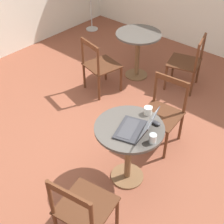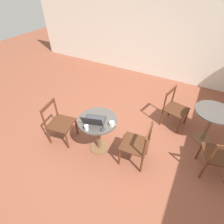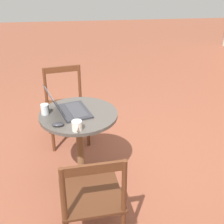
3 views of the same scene
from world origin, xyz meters
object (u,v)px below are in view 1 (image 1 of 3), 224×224
chair_near_left (83,209)px  drinking_glass (153,138)px  mug (148,110)px  laptop (136,128)px  mouse (156,123)px  chair_mid_left (100,66)px  chair_mid_front (187,63)px  cafe_table_near (129,140)px  chair_near_right (162,113)px  cafe_table_mid (138,44)px

chair_near_left → drinking_glass: bearing=-10.1°
drinking_glass → mug: bearing=41.4°
laptop → mouse: bearing=-20.4°
chair_mid_left → drinking_glass: chair_mid_left is taller
mug → chair_mid_front: bearing=15.7°
cafe_table_near → chair_mid_front: chair_mid_front is taller
chair_mid_left → mug: (-0.78, -1.42, 0.36)m
cafe_table_near → mug: size_ratio=6.25×
chair_mid_front → mug: size_ratio=7.14×
chair_near_left → drinking_glass: 0.89m
laptop → mug: 0.32m
mouse → mug: (0.09, 0.16, 0.03)m
cafe_table_near → drinking_glass: size_ratio=8.10×
mouse → mug: 0.18m
mouse → cafe_table_near: bearing=140.5°
chair_near_right → chair_near_left: (-1.57, -0.22, 0.00)m
chair_near_left → laptop: (0.81, 0.06, 0.37)m
cafe_table_mid → mouse: (-1.58, -1.42, 0.19)m
cafe_table_near → mug: 0.36m
chair_mid_left → mouse: bearing=-118.7°
mouse → laptop: bearing=159.6°
cafe_table_near → cafe_table_mid: same height
chair_near_right → laptop: (-0.76, -0.16, 0.37)m
cafe_table_near → mouse: mouse is taller
chair_near_left → drinking_glass: chair_near_left is taller
chair_mid_left → drinking_glass: (-1.10, -1.70, 0.36)m
mouse → mug: size_ratio=0.83×
chair_mid_left → laptop: bearing=-126.0°
mug → drinking_glass: 0.42m
chair_mid_front → chair_mid_left: same height
chair_near_left → mouse: chair_near_left is taller
chair_near_right → mug: (-0.45, -0.09, 0.36)m
chair_mid_left → chair_near_right: bearing=-103.7°
chair_mid_left → mouse: chair_mid_left is taller
mouse → mug: mug is taller
cafe_table_near → cafe_table_mid: 2.18m
cafe_table_mid → chair_mid_left: (-0.72, 0.16, -0.15)m
mug → mouse: bearing=-118.2°
cafe_table_mid → laptop: 2.25m
chair_near_right → chair_mid_left: (0.33, 1.33, 0.00)m
cafe_table_near → chair_near_left: (-0.82, -0.15, -0.15)m
cafe_table_near → laptop: size_ratio=1.68×
cafe_table_mid → chair_near_left: (-2.62, -1.40, -0.15)m
cafe_table_near → chair_mid_front: 2.07m
cafe_table_mid → chair_near_right: bearing=-131.7°
mug → drinking_glass: (-0.32, -0.28, 0.00)m
chair_near_left → chair_mid_left: size_ratio=1.00×
chair_mid_front → laptop: size_ratio=1.93×
laptop → cafe_table_mid: bearing=36.5°
laptop → chair_mid_front: bearing=15.4°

